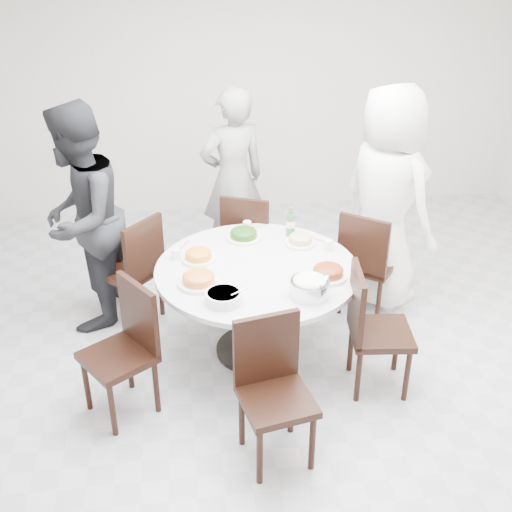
{
  "coord_description": "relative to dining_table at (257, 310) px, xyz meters",
  "views": [
    {
      "loc": [
        -0.82,
        -3.83,
        3.07
      ],
      "look_at": [
        -0.3,
        0.27,
        0.82
      ],
      "focal_mm": 45.0,
      "sensor_mm": 36.0,
      "label": 1
    }
  ],
  "objects": [
    {
      "name": "tea_cups",
      "position": [
        -0.0,
        0.65,
        0.42
      ],
      "size": [
        0.07,
        0.07,
        0.08
      ],
      "primitive_type": "cylinder",
      "color": "white",
      "rests_on": "dining_table"
    },
    {
      "name": "chair_n",
      "position": [
        0.07,
        0.98,
        0.1
      ],
      "size": [
        0.55,
        0.55,
        0.95
      ],
      "primitive_type": "cube",
      "rotation": [
        0.0,
        0.0,
        2.75
      ],
      "color": "black",
      "rests_on": "floor"
    },
    {
      "name": "floor",
      "position": [
        0.3,
        -0.22,
        -0.38
      ],
      "size": [
        6.0,
        6.0,
        0.01
      ],
      "primitive_type": "cube",
      "color": "#AFB0B4",
      "rests_on": "ground"
    },
    {
      "name": "beverage_bottle",
      "position": [
        0.33,
        0.48,
        0.5
      ],
      "size": [
        0.07,
        0.07,
        0.25
      ],
      "primitive_type": "cylinder",
      "color": "#296834",
      "rests_on": "dining_table"
    },
    {
      "name": "chair_ne",
      "position": [
        1.01,
        0.47,
        0.1
      ],
      "size": [
        0.59,
        0.59,
        0.95
      ],
      "primitive_type": "cube",
      "rotation": [
        0.0,
        0.0,
        2.5
      ],
      "color": "black",
      "rests_on": "floor"
    },
    {
      "name": "dining_table",
      "position": [
        0.0,
        0.0,
        0.0
      ],
      "size": [
        1.5,
        1.5,
        0.75
      ],
      "primitive_type": "cylinder",
      "color": "silver",
      "rests_on": "floor"
    },
    {
      "name": "diner_right",
      "position": [
        1.17,
        0.65,
        0.58
      ],
      "size": [
        0.99,
        1.11,
        1.91
      ],
      "primitive_type": "imported",
      "rotation": [
        0.0,
        0.0,
        2.1
      ],
      "color": "white",
      "rests_on": "floor"
    },
    {
      "name": "dish_greens",
      "position": [
        -0.05,
        0.47,
        0.41
      ],
      "size": [
        0.27,
        0.27,
        0.07
      ],
      "primitive_type": "cylinder",
      "color": "white",
      "rests_on": "dining_table"
    },
    {
      "name": "soup_bowl",
      "position": [
        -0.28,
        -0.44,
        0.41
      ],
      "size": [
        0.25,
        0.25,
        0.08
      ],
      "primitive_type": "cylinder",
      "color": "white",
      "rests_on": "dining_table"
    },
    {
      "name": "diner_middle",
      "position": [
        -0.03,
        1.47,
        0.49
      ],
      "size": [
        0.72,
        0.58,
        1.72
      ],
      "primitive_type": "imported",
      "rotation": [
        0.0,
        0.0,
        3.44
      ],
      "color": "black",
      "rests_on": "floor"
    },
    {
      "name": "chair_s",
      "position": [
        -0.02,
        -1.11,
        0.1
      ],
      "size": [
        0.5,
        0.5,
        0.95
      ],
      "primitive_type": "cube",
      "rotation": [
        0.0,
        0.0,
        6.49
      ],
      "color": "black",
      "rests_on": "floor"
    },
    {
      "name": "chair_nw",
      "position": [
        -0.98,
        0.6,
        0.1
      ],
      "size": [
        0.59,
        0.59,
        0.95
      ],
      "primitive_type": "cube",
      "rotation": [
        0.0,
        0.0,
        3.99
      ],
      "color": "black",
      "rests_on": "floor"
    },
    {
      "name": "dish_pale",
      "position": [
        0.38,
        0.32,
        0.41
      ],
      "size": [
        0.24,
        0.24,
        0.06
      ],
      "primitive_type": "cylinder",
      "color": "white",
      "rests_on": "dining_table"
    },
    {
      "name": "dish_tofu",
      "position": [
        -0.43,
        -0.19,
        0.41
      ],
      "size": [
        0.29,
        0.29,
        0.08
      ],
      "primitive_type": "cylinder",
      "color": "white",
      "rests_on": "dining_table"
    },
    {
      "name": "dish_orange",
      "position": [
        -0.42,
        0.16,
        0.41
      ],
      "size": [
        0.25,
        0.25,
        0.07
      ],
      "primitive_type": "cylinder",
      "color": "white",
      "rests_on": "dining_table"
    },
    {
      "name": "chopsticks",
      "position": [
        -0.01,
        0.7,
        0.38
      ],
      "size": [
        0.24,
        0.04,
        0.01
      ],
      "primitive_type": null,
      "color": "tan",
      "rests_on": "dining_table"
    },
    {
      "name": "diner_left",
      "position": [
        -1.31,
        0.64,
        0.55
      ],
      "size": [
        0.9,
        1.04,
        1.85
      ],
      "primitive_type": "imported",
      "rotation": [
        0.0,
        0.0,
        4.46
      ],
      "color": "black",
      "rests_on": "floor"
    },
    {
      "name": "wall_back",
      "position": [
        0.3,
        2.78,
        1.02
      ],
      "size": [
        6.0,
        0.01,
        2.8
      ],
      "primitive_type": "cube",
      "color": "silver",
      "rests_on": "ground"
    },
    {
      "name": "chair_sw",
      "position": [
        -1.0,
        -0.56,
        0.1
      ],
      "size": [
        0.58,
        0.58,
        0.95
      ],
      "primitive_type": "cube",
      "rotation": [
        0.0,
        0.0,
        5.32
      ],
      "color": "black",
      "rests_on": "floor"
    },
    {
      "name": "dish_redbrown",
      "position": [
        0.49,
        -0.2,
        0.41
      ],
      "size": [
        0.28,
        0.28,
        0.07
      ],
      "primitive_type": "cylinder",
      "color": "white",
      "rests_on": "dining_table"
    },
    {
      "name": "rice_bowl",
      "position": [
        0.31,
        -0.43,
        0.43
      ],
      "size": [
        0.27,
        0.27,
        0.12
      ],
      "primitive_type": "cylinder",
      "color": "silver",
      "rests_on": "dining_table"
    },
    {
      "name": "chair_se",
      "position": [
        0.81,
        -0.51,
        0.1
      ],
      "size": [
        0.46,
        0.46,
        0.95
      ],
      "primitive_type": "cube",
      "rotation": [
        0.0,
        0.0,
        7.75
      ],
      "color": "black",
      "rests_on": "floor"
    }
  ]
}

